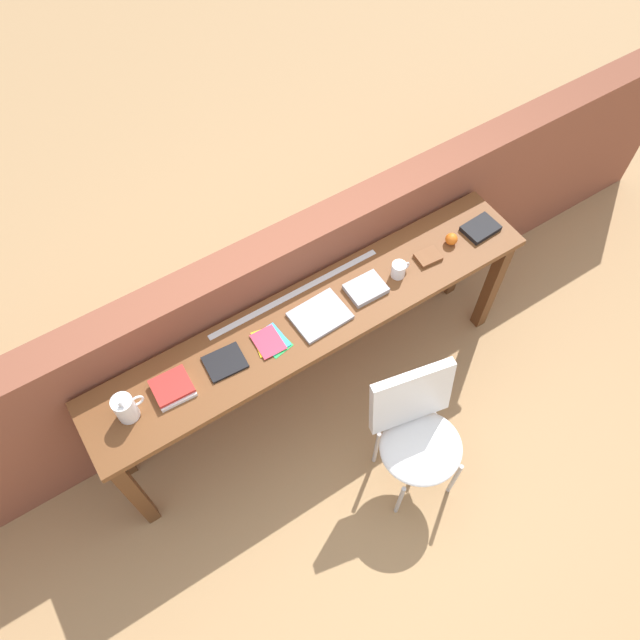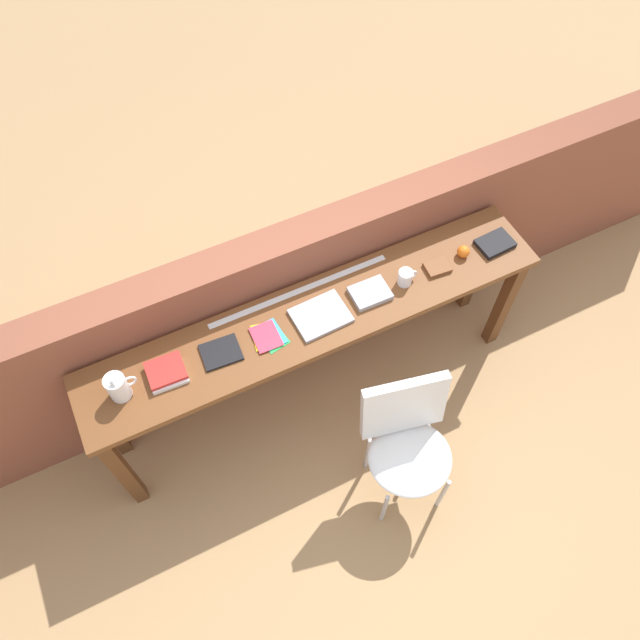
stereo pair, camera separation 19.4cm
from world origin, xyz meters
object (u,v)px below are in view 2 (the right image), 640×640
at_px(pitcher_white, 118,387).
at_px(book_open_centre, 321,316).
at_px(book_stack_leftmost, 167,373).
at_px(magazine_cycling, 221,352).
at_px(book_repair_rightmost, 495,243).
at_px(leather_journal_brown, 437,267).
at_px(chair_white_moulded, 408,440).
at_px(mug, 406,277).
at_px(pamphlet_pile_colourful, 269,336).
at_px(sports_ball_small, 463,252).

relative_size(pitcher_white, book_open_centre, 0.66).
relative_size(book_stack_leftmost, book_open_centre, 0.67).
relative_size(magazine_cycling, book_repair_rightmost, 0.99).
bearing_deg(leather_journal_brown, chair_white_moulded, -123.05).
relative_size(book_open_centre, mug, 2.53).
height_order(mug, book_repair_rightmost, mug).
relative_size(magazine_cycling, leather_journal_brown, 1.47).
xyz_separation_m(book_stack_leftmost, magazine_cycling, (0.28, -0.00, -0.02)).
distance_m(chair_white_moulded, pitcher_white, 1.45).
height_order(pamphlet_pile_colourful, book_open_centre, book_open_centre).
relative_size(book_stack_leftmost, pamphlet_pile_colourful, 0.96).
distance_m(chair_white_moulded, book_stack_leftmost, 1.26).
height_order(book_open_centre, mug, mug).
bearing_deg(pamphlet_pile_colourful, book_open_centre, -1.50).
relative_size(magazine_cycling, pamphlet_pile_colourful, 0.98).
xyz_separation_m(magazine_cycling, book_open_centre, (0.53, -0.03, 0.00)).
relative_size(book_open_centre, sports_ball_small, 4.11).
bearing_deg(leather_journal_brown, magazine_cycling, -176.10).
bearing_deg(chair_white_moulded, pitcher_white, 149.98).
distance_m(magazine_cycling, sports_ball_small, 1.40).
distance_m(chair_white_moulded, book_repair_rightmost, 1.18).
bearing_deg(book_stack_leftmost, mug, -1.24).
xyz_separation_m(pitcher_white, book_stack_leftmost, (0.22, 0.00, -0.06)).
xyz_separation_m(pitcher_white, book_open_centre, (1.03, -0.02, -0.07)).
height_order(pitcher_white, magazine_cycling, pitcher_white).
bearing_deg(pitcher_white, pamphlet_pile_colourful, -1.20).
distance_m(chair_white_moulded, pamphlet_pile_colourful, 0.89).
height_order(pamphlet_pile_colourful, leather_journal_brown, leather_journal_brown).
bearing_deg(mug, magazine_cycling, 178.50).
relative_size(chair_white_moulded, pitcher_white, 4.85).
bearing_deg(book_open_centre, book_repair_rightmost, -2.35).
relative_size(chair_white_moulded, book_repair_rightmost, 4.61).
relative_size(pitcher_white, leather_journal_brown, 1.41).
bearing_deg(pamphlet_pile_colourful, mug, -0.68).
bearing_deg(magazine_cycling, pitcher_white, -175.80).
xyz_separation_m(book_stack_leftmost, mug, (1.30, -0.03, 0.02)).
bearing_deg(magazine_cycling, book_stack_leftmost, -176.29).
xyz_separation_m(chair_white_moulded, book_open_centre, (-0.17, 0.67, 0.36)).
xyz_separation_m(chair_white_moulded, book_stack_leftmost, (-0.98, 0.70, 0.38)).
height_order(book_stack_leftmost, magazine_cycling, book_stack_leftmost).
bearing_deg(magazine_cycling, pamphlet_pile_colourful, -0.11).
bearing_deg(book_open_centre, mug, -2.48).
bearing_deg(mug, leather_journal_brown, 0.16).
relative_size(book_open_centre, book_repair_rightmost, 1.44).
distance_m(chair_white_moulded, leather_journal_brown, 0.93).
xyz_separation_m(book_stack_leftmost, pamphlet_pile_colourful, (0.52, -0.02, -0.02)).
relative_size(pitcher_white, book_stack_leftmost, 0.98).
bearing_deg(sports_ball_small, book_open_centre, -178.97).
relative_size(pitcher_white, mug, 1.67).
distance_m(pitcher_white, book_stack_leftmost, 0.23).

